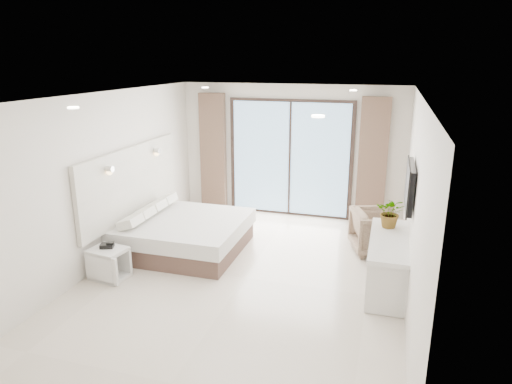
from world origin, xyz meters
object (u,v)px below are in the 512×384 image
at_px(bed, 184,234).
at_px(nightstand, 109,263).
at_px(console_desk, 388,252).
at_px(armchair, 377,229).

distance_m(bed, nightstand, 1.43).
bearing_deg(bed, console_desk, -7.43).
relative_size(console_desk, armchair, 2.08).
relative_size(nightstand, console_desk, 0.34).
height_order(console_desk, armchair, armchair).
height_order(bed, console_desk, console_desk).
xyz_separation_m(nightstand, armchair, (3.79, 2.15, 0.16)).
height_order(nightstand, console_desk, console_desk).
xyz_separation_m(nightstand, console_desk, (3.98, 0.85, 0.33)).
height_order(bed, armchair, armchair).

